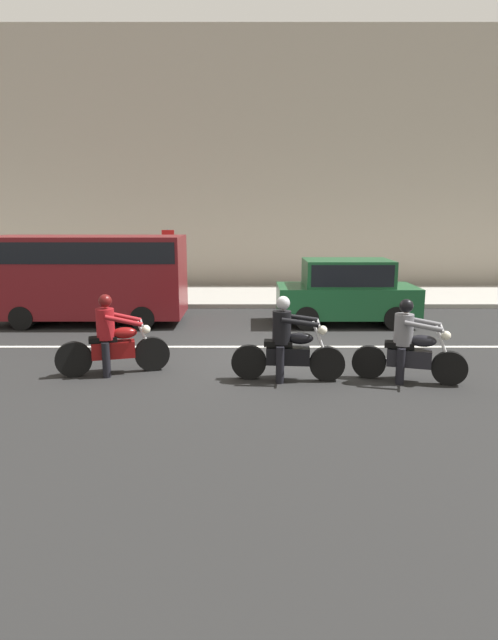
% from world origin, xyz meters
% --- Properties ---
extents(ground_plane, '(80.00, 80.00, 0.00)m').
position_xyz_m(ground_plane, '(0.00, 0.00, 0.00)').
color(ground_plane, black).
extents(sidewalk_slab, '(40.00, 4.40, 0.14)m').
position_xyz_m(sidewalk_slab, '(0.00, 8.00, 0.07)').
color(sidewalk_slab, '#99968E').
rests_on(sidewalk_slab, ground_plane).
extents(building_facade, '(40.00, 1.40, 10.17)m').
position_xyz_m(building_facade, '(0.00, 11.40, 5.08)').
color(building_facade, '#A89E8E').
rests_on(building_facade, ground_plane).
extents(lane_marking_stripe, '(18.00, 0.14, 0.01)m').
position_xyz_m(lane_marking_stripe, '(-0.79, 0.90, 0.00)').
color(lane_marking_stripe, silver).
rests_on(lane_marking_stripe, ground_plane).
extents(motorcycle_with_rider_black_leather, '(2.10, 0.70, 1.57)m').
position_xyz_m(motorcycle_with_rider_black_leather, '(0.19, -1.49, 0.64)').
color(motorcycle_with_rider_black_leather, black).
rests_on(motorcycle_with_rider_black_leather, ground_plane).
extents(motorcycle_with_rider_gray, '(1.99, 0.86, 1.53)m').
position_xyz_m(motorcycle_with_rider_gray, '(2.40, -1.59, 0.63)').
color(motorcycle_with_rider_gray, black).
rests_on(motorcycle_with_rider_gray, ground_plane).
extents(motorcycle_with_rider_crimson, '(2.09, 0.83, 1.56)m').
position_xyz_m(motorcycle_with_rider_crimson, '(-3.13, -1.12, 0.63)').
color(motorcycle_with_rider_crimson, black).
rests_on(motorcycle_with_rider_crimson, ground_plane).
extents(parked_hatchback_forest_green, '(3.80, 1.76, 1.80)m').
position_xyz_m(parked_hatchback_forest_green, '(2.19, 3.43, 0.93)').
color(parked_hatchback_forest_green, '#164C28').
rests_on(parked_hatchback_forest_green, ground_plane).
extents(parked_van_maroon, '(5.18, 1.96, 2.43)m').
position_xyz_m(parked_van_maroon, '(-4.94, 3.55, 1.41)').
color(parked_van_maroon, maroon).
rests_on(parked_van_maroon, ground_plane).
extents(street_sign_post, '(0.44, 0.08, 2.36)m').
position_xyz_m(street_sign_post, '(-3.36, 7.62, 1.58)').
color(street_sign_post, gray).
rests_on(street_sign_post, sidewalk_slab).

